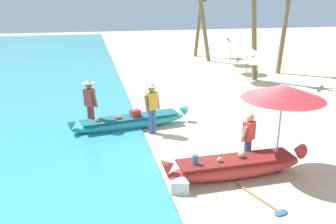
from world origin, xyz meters
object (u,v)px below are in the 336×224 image
object	(u,v)px
person_tourist_customer	(248,137)
patio_umbrella_large	(283,92)
person_vendor_hatted	(152,104)
boat_red_foreground	(236,167)
cooler_box	(180,186)
person_vendor_assistant	(90,101)
boat_cyan_midground	(131,122)
palm_tree_far_behind	(200,2)
paddle	(265,202)

from	to	relation	value
person_tourist_customer	patio_umbrella_large	size ratio (longest dim) A/B	0.64
person_vendor_hatted	boat_red_foreground	bearing A→B (deg)	-66.34
boat_red_foreground	cooler_box	size ratio (longest dim) A/B	9.38
person_vendor_assistant	person_tourist_customer	bearing A→B (deg)	-41.38
boat_red_foreground	person_tourist_customer	xyz separation A→B (m)	(0.59, 0.58, 0.57)
person_vendor_assistant	patio_umbrella_large	xyz separation A→B (m)	(4.86, -4.14, 1.13)
boat_cyan_midground	palm_tree_far_behind	bearing A→B (deg)	64.11
paddle	person_vendor_hatted	bearing A→B (deg)	109.69
palm_tree_far_behind	paddle	distance (m)	21.37
person_vendor_hatted	palm_tree_far_behind	distance (m)	17.12
person_tourist_customer	paddle	bearing A→B (deg)	-101.92
person_vendor_hatted	paddle	bearing A→B (deg)	-70.31
person_vendor_assistant	cooler_box	world-z (taller)	person_vendor_assistant
person_vendor_assistant	patio_umbrella_large	bearing A→B (deg)	-40.47
boat_cyan_midground	paddle	distance (m)	6.01
patio_umbrella_large	paddle	bearing A→B (deg)	-125.55
person_vendor_assistant	cooler_box	size ratio (longest dim) A/B	4.34
boat_red_foreground	boat_cyan_midground	xyz separation A→B (m)	(-2.25, 4.16, -0.04)
paddle	palm_tree_far_behind	bearing A→B (deg)	76.73
boat_red_foreground	paddle	size ratio (longest dim) A/B	2.61
patio_umbrella_large	paddle	world-z (taller)	patio_umbrella_large
person_vendor_hatted	cooler_box	world-z (taller)	person_vendor_hatted
person_tourist_customer	patio_umbrella_large	bearing A→B (deg)	-33.89
patio_umbrella_large	cooler_box	xyz separation A→B (m)	(-2.84, -0.54, -2.05)
boat_red_foreground	patio_umbrella_large	size ratio (longest dim) A/B	1.67
boat_red_foreground	palm_tree_far_behind	distance (m)	20.10
boat_cyan_midground	person_vendor_assistant	xyz separation A→B (m)	(-1.37, 0.13, 0.82)
paddle	boat_cyan_midground	bearing A→B (deg)	113.91
patio_umbrella_large	palm_tree_far_behind	world-z (taller)	palm_tree_far_behind
boat_red_foreground	patio_umbrella_large	world-z (taller)	patio_umbrella_large
patio_umbrella_large	palm_tree_far_behind	xyz separation A→B (m)	(3.77, 18.95, 1.88)
person_vendor_assistant	paddle	distance (m)	6.86
paddle	person_vendor_assistant	bearing A→B (deg)	124.13
boat_cyan_midground	paddle	xyz separation A→B (m)	(2.43, -5.49, -0.23)
patio_umbrella_large	cooler_box	world-z (taller)	patio_umbrella_large
person_tourist_customer	paddle	distance (m)	2.12
palm_tree_far_behind	person_tourist_customer	bearing A→B (deg)	-103.41
person_vendor_assistant	patio_umbrella_large	world-z (taller)	patio_umbrella_large
boat_red_foreground	cooler_box	bearing A→B (deg)	-166.29
boat_cyan_midground	person_tourist_customer	xyz separation A→B (m)	(2.84, -3.58, 0.60)
person_tourist_customer	boat_red_foreground	bearing A→B (deg)	-135.41
boat_cyan_midground	person_tourist_customer	distance (m)	4.61
person_tourist_customer	person_vendor_assistant	distance (m)	5.61
boat_red_foreground	person_vendor_hatted	bearing A→B (deg)	113.66
person_tourist_customer	cooler_box	bearing A→B (deg)	-156.09
person_vendor_hatted	palm_tree_far_behind	xyz separation A→B (m)	(6.57, 15.52, 3.05)
palm_tree_far_behind	cooler_box	bearing A→B (deg)	-108.73
boat_red_foreground	person_vendor_hatted	xyz separation A→B (m)	(-1.57, 3.58, 0.74)
boat_red_foreground	person_tourist_customer	size ratio (longest dim) A/B	2.61
person_tourist_customer	paddle	size ratio (longest dim) A/B	1.00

